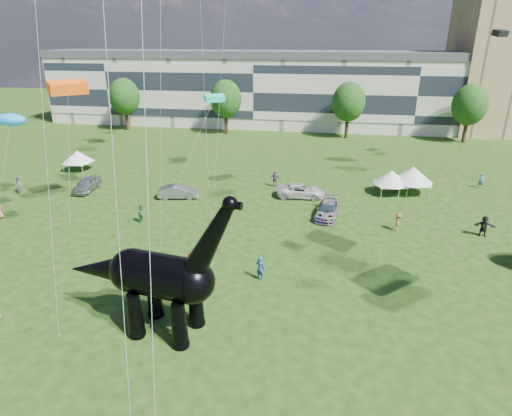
# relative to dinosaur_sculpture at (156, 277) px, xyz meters

# --- Properties ---
(ground) EXTENTS (220.00, 220.00, 0.00)m
(ground) POSITION_rel_dinosaur_sculpture_xyz_m (3.33, -1.28, -3.34)
(ground) COLOR #16330C
(ground) RESTS_ON ground
(terrace_row) EXTENTS (78.00, 11.00, 12.00)m
(terrace_row) POSITION_rel_dinosaur_sculpture_xyz_m (-4.67, 60.72, 2.66)
(terrace_row) COLOR beige
(terrace_row) RESTS_ON ground
(tree_far_left) EXTENTS (5.20, 5.20, 9.44)m
(tree_far_left) POSITION_rel_dinosaur_sculpture_xyz_m (-26.67, 51.72, 2.95)
(tree_far_left) COLOR #382314
(tree_far_left) RESTS_ON ground
(tree_mid_left) EXTENTS (5.20, 5.20, 9.44)m
(tree_mid_left) POSITION_rel_dinosaur_sculpture_xyz_m (-8.67, 51.72, 2.95)
(tree_mid_left) COLOR #382314
(tree_mid_left) RESTS_ON ground
(tree_mid_right) EXTENTS (5.20, 5.20, 9.44)m
(tree_mid_right) POSITION_rel_dinosaur_sculpture_xyz_m (11.33, 51.72, 2.95)
(tree_mid_right) COLOR #382314
(tree_mid_right) RESTS_ON ground
(tree_far_right) EXTENTS (5.20, 5.20, 9.44)m
(tree_far_right) POSITION_rel_dinosaur_sculpture_xyz_m (29.33, 51.72, 2.95)
(tree_far_right) COLOR #382314
(tree_far_right) RESTS_ON ground
(dinosaur_sculpture) EXTENTS (10.88, 3.59, 8.85)m
(dinosaur_sculpture) POSITION_rel_dinosaur_sculpture_xyz_m (0.00, 0.00, 0.00)
(dinosaur_sculpture) COLOR black
(dinosaur_sculpture) RESTS_ON ground
(car_silver) EXTENTS (2.07, 4.45, 1.47)m
(car_silver) POSITION_rel_dinosaur_sculpture_xyz_m (-16.52, 20.77, -2.60)
(car_silver) COLOR #AAABAF
(car_silver) RESTS_ON ground
(car_grey) EXTENTS (4.32, 2.23, 1.36)m
(car_grey) POSITION_rel_dinosaur_sculpture_xyz_m (-6.11, 20.32, -2.66)
(car_grey) COLOR slate
(car_grey) RESTS_ON ground
(car_white) EXTENTS (5.02, 2.57, 1.36)m
(car_white) POSITION_rel_dinosaur_sculpture_xyz_m (6.20, 22.73, -2.66)
(car_white) COLOR silver
(car_white) RESTS_ON ground
(car_dark) EXTENTS (2.38, 4.81, 1.35)m
(car_dark) POSITION_rel_dinosaur_sculpture_xyz_m (9.00, 18.01, -2.67)
(car_dark) COLOR #595960
(car_dark) RESTS_ON ground
(gazebo_near) EXTENTS (4.42, 4.42, 2.88)m
(gazebo_near) POSITION_rel_dinosaur_sculpture_xyz_m (17.53, 26.06, -1.32)
(gazebo_near) COLOR silver
(gazebo_near) RESTS_ON ground
(gazebo_far) EXTENTS (4.24, 4.24, 2.52)m
(gazebo_far) POSITION_rel_dinosaur_sculpture_xyz_m (15.35, 25.47, -1.57)
(gazebo_far) COLOR silver
(gazebo_far) RESTS_ON ground
(gazebo_left) EXTENTS (3.71, 3.71, 2.47)m
(gazebo_left) POSITION_rel_dinosaur_sculpture_xyz_m (-21.56, 27.60, -1.61)
(gazebo_left) COLOR white
(gazebo_left) RESTS_ON ground
(visitors) EXTENTS (49.23, 36.39, 1.79)m
(visitors) POSITION_rel_dinosaur_sculpture_xyz_m (3.02, 12.79, -2.48)
(visitors) COLOR brown
(visitors) RESTS_ON ground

